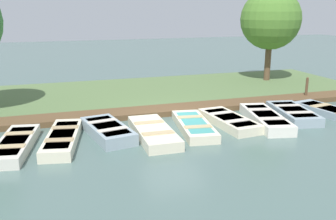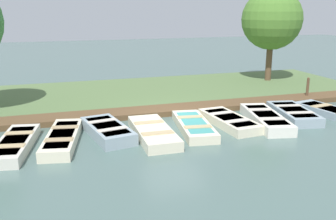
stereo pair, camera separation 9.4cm
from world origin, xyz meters
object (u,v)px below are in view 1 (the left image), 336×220
object	(u,v)px
rowboat_1	(15,145)
rowboat_5	(194,126)
rowboat_8	(293,113)
rowboat_9	(333,112)
rowboat_4	(153,132)
mooring_post_far	(307,88)
park_tree_left	(271,20)
rowboat_2	(63,138)
rowboat_3	(108,130)
rowboat_7	(265,118)
rowboat_6	(229,121)

from	to	relation	value
rowboat_1	rowboat_5	bearing A→B (deg)	100.98
rowboat_5	rowboat_8	size ratio (longest dim) A/B	1.11
rowboat_8	rowboat_9	bearing A→B (deg)	91.17
rowboat_4	rowboat_9	bearing A→B (deg)	92.86
mooring_post_far	park_tree_left	size ratio (longest dim) A/B	0.21
rowboat_2	rowboat_9	size ratio (longest dim) A/B	0.98
rowboat_3	rowboat_7	bearing A→B (deg)	75.76
rowboat_5	rowboat_3	bearing A→B (deg)	-86.61
rowboat_5	rowboat_7	bearing A→B (deg)	96.20
rowboat_2	rowboat_6	distance (m)	6.31
rowboat_1	rowboat_8	xyz separation A→B (m)	(-0.39, 10.79, 0.01)
rowboat_7	rowboat_9	world-z (taller)	rowboat_7
rowboat_7	rowboat_8	world-z (taller)	rowboat_7
rowboat_6	rowboat_9	distance (m)	4.78
rowboat_7	rowboat_8	bearing A→B (deg)	114.83
rowboat_2	rowboat_3	bearing A→B (deg)	110.36
rowboat_4	mooring_post_far	size ratio (longest dim) A/B	2.96
rowboat_4	rowboat_8	distance (m)	6.23
rowboat_1	rowboat_2	xyz separation A→B (m)	(-0.16, 1.49, -0.00)
rowboat_9	rowboat_4	bearing A→B (deg)	-98.13
rowboat_3	rowboat_4	world-z (taller)	rowboat_3
rowboat_6	rowboat_8	world-z (taller)	rowboat_8
rowboat_5	mooring_post_far	xyz separation A→B (m)	(-2.72, 7.07, 0.41)
rowboat_3	rowboat_8	bearing A→B (deg)	79.04
rowboat_8	rowboat_9	world-z (taller)	rowboat_8
rowboat_5	mooring_post_far	distance (m)	7.59
rowboat_5	rowboat_6	distance (m)	1.55
rowboat_8	rowboat_7	bearing A→B (deg)	-66.12
rowboat_4	park_tree_left	xyz separation A→B (m)	(-7.43, 9.25, 3.57)
rowboat_1	rowboat_6	xyz separation A→B (m)	(-0.30, 7.79, -0.01)
park_tree_left	mooring_post_far	bearing A→B (deg)	-6.60
rowboat_1	park_tree_left	distance (m)	16.03
rowboat_5	rowboat_8	world-z (taller)	rowboat_8
rowboat_1	rowboat_4	size ratio (longest dim) A/B	1.01
mooring_post_far	park_tree_left	world-z (taller)	park_tree_left
rowboat_5	rowboat_8	xyz separation A→B (m)	(-0.24, 4.54, 0.03)
rowboat_7	mooring_post_far	size ratio (longest dim) A/B	3.19
rowboat_3	mooring_post_far	xyz separation A→B (m)	(-2.45, 10.28, 0.36)
rowboat_5	rowboat_6	world-z (taller)	rowboat_6
rowboat_4	rowboat_6	distance (m)	3.24
rowboat_6	rowboat_8	distance (m)	3.00
rowboat_4	rowboat_6	bearing A→B (deg)	99.37
rowboat_1	park_tree_left	world-z (taller)	park_tree_left
rowboat_3	rowboat_9	size ratio (longest dim) A/B	0.84
rowboat_1	rowboat_5	world-z (taller)	rowboat_1
rowboat_1	rowboat_9	distance (m)	12.57
rowboat_9	rowboat_1	bearing A→B (deg)	-99.57
rowboat_5	rowboat_7	size ratio (longest dim) A/B	0.95
rowboat_5	mooring_post_far	size ratio (longest dim) A/B	3.03
rowboat_3	rowboat_9	distance (m)	9.52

